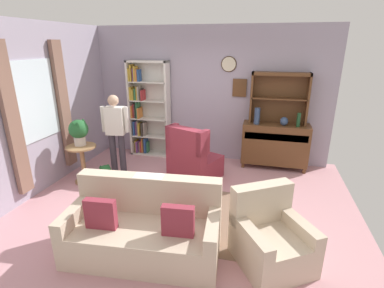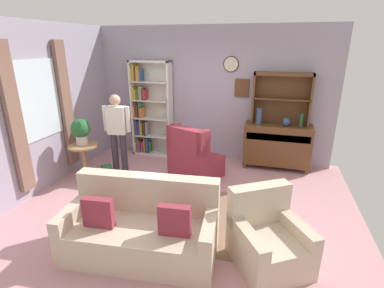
{
  "view_description": "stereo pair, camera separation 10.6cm",
  "coord_description": "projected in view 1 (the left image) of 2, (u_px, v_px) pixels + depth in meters",
  "views": [
    {
      "loc": [
        1.15,
        -3.95,
        2.44
      ],
      "look_at": [
        0.1,
        0.2,
        0.95
      ],
      "focal_mm": 27.15,
      "sensor_mm": 36.0,
      "label": 1
    },
    {
      "loc": [
        1.25,
        -3.93,
        2.44
      ],
      "look_at": [
        0.1,
        0.2,
        0.95
      ],
      "focal_mm": 27.15,
      "sensor_mm": 36.0,
      "label": 2
    }
  ],
  "objects": [
    {
      "name": "potted_plant_small",
      "position": [
        105.0,
        172.0,
        5.39
      ],
      "size": [
        0.23,
        0.23,
        0.31
      ],
      "color": "#AD6B4C",
      "rests_on": "ground_plane"
    },
    {
      "name": "wall_back",
      "position": [
        210.0,
        95.0,
        6.18
      ],
      "size": [
        5.0,
        0.09,
        2.8
      ],
      "color": "#A399AD",
      "rests_on": "ground_plane"
    },
    {
      "name": "book_stack",
      "position": [
        162.0,
        191.0,
        4.15
      ],
      "size": [
        0.18,
        0.12,
        0.05
      ],
      "color": "#337247",
      "rests_on": "coffee_table"
    },
    {
      "name": "sideboard_hutch",
      "position": [
        280.0,
        91.0,
        5.65
      ],
      "size": [
        1.1,
        0.26,
        1.0
      ],
      "color": "brown",
      "rests_on": "sideboard"
    },
    {
      "name": "couch_floral",
      "position": [
        145.0,
        230.0,
        3.5
      ],
      "size": [
        1.87,
        1.02,
        0.9
      ],
      "color": "beige",
      "rests_on": "ground_plane"
    },
    {
      "name": "bottle_wine",
      "position": [
        299.0,
        120.0,
        5.54
      ],
      "size": [
        0.07,
        0.07,
        0.27
      ],
      "primitive_type": "cylinder",
      "color": "#194223",
      "rests_on": "sideboard"
    },
    {
      "name": "potted_plant_large",
      "position": [
        79.0,
        131.0,
        5.15
      ],
      "size": [
        0.34,
        0.34,
        0.47
      ],
      "color": "beige",
      "rests_on": "plant_stand"
    },
    {
      "name": "sideboard",
      "position": [
        275.0,
        144.0,
        5.89
      ],
      "size": [
        1.3,
        0.45,
        0.92
      ],
      "color": "brown",
      "rests_on": "ground_plane"
    },
    {
      "name": "vase_round",
      "position": [
        284.0,
        121.0,
        5.64
      ],
      "size": [
        0.15,
        0.15,
        0.17
      ],
      "primitive_type": "ellipsoid",
      "color": "#33476B",
      "rests_on": "sideboard"
    },
    {
      "name": "person_reading",
      "position": [
        116.0,
        130.0,
        5.44
      ],
      "size": [
        0.53,
        0.25,
        1.56
      ],
      "color": "#38333D",
      "rests_on": "ground_plane"
    },
    {
      "name": "bookshelf",
      "position": [
        146.0,
        111.0,
        6.46
      ],
      "size": [
        0.9,
        0.3,
        2.1
      ],
      "color": "silver",
      "rests_on": "ground_plane"
    },
    {
      "name": "wall_left",
      "position": [
        36.0,
        110.0,
        4.81
      ],
      "size": [
        0.16,
        4.2,
        2.8
      ],
      "color": "#A399AD",
      "rests_on": "ground_plane"
    },
    {
      "name": "vase_tall",
      "position": [
        257.0,
        116.0,
        5.72
      ],
      "size": [
        0.11,
        0.11,
        0.32
      ],
      "primitive_type": "cylinder",
      "color": "#33476B",
      "rests_on": "sideboard"
    },
    {
      "name": "wingback_chair",
      "position": [
        193.0,
        160.0,
        5.39
      ],
      "size": [
        1.03,
        1.04,
        1.05
      ],
      "color": "maroon",
      "rests_on": "ground_plane"
    },
    {
      "name": "area_rug",
      "position": [
        190.0,
        214.0,
        4.37
      ],
      "size": [
        2.45,
        1.66,
        0.01
      ],
      "primitive_type": "cube",
      "color": "#846651",
      "rests_on": "ground_plane"
    },
    {
      "name": "coffee_table",
      "position": [
        161.0,
        197.0,
        4.17
      ],
      "size": [
        0.8,
        0.5,
        0.42
      ],
      "color": "brown",
      "rests_on": "ground_plane"
    },
    {
      "name": "armchair_floral",
      "position": [
        271.0,
        240.0,
        3.35
      ],
      "size": [
        1.05,
        1.06,
        0.88
      ],
      "color": "beige",
      "rests_on": "ground_plane"
    },
    {
      "name": "plant_stand",
      "position": [
        83.0,
        160.0,
        5.28
      ],
      "size": [
        0.52,
        0.52,
        0.7
      ],
      "color": "#997047",
      "rests_on": "ground_plane"
    },
    {
      "name": "ground_plane",
      "position": [
        183.0,
        203.0,
        4.69
      ],
      "size": [
        5.4,
        4.6,
        0.02
      ],
      "primitive_type": "cube",
      "color": "#C68C93"
    }
  ]
}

